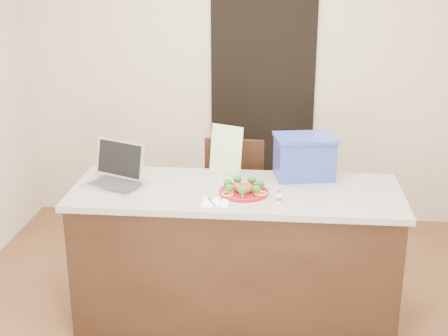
# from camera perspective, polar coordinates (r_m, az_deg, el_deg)

# --- Properties ---
(room_shell) EXTENTS (4.00, 4.00, 4.00)m
(room_shell) POSITION_cam_1_polar(r_m,az_deg,el_deg) (3.46, 0.87, 7.43)
(room_shell) COLOR white
(room_shell) RESTS_ON ground
(doorway) EXTENTS (0.90, 0.02, 2.00)m
(doorway) POSITION_cam_1_polar(r_m,az_deg,el_deg) (5.52, 3.51, 5.20)
(doorway) COLOR black
(doorway) RESTS_ON ground
(island) EXTENTS (2.06, 0.76, 0.92)m
(island) POSITION_cam_1_polar(r_m,az_deg,el_deg) (4.08, 1.07, -7.98)
(island) COLOR black
(island) RESTS_ON ground
(plate) EXTENTS (0.30, 0.30, 0.02)m
(plate) POSITION_cam_1_polar(r_m,az_deg,el_deg) (3.82, 1.81, -2.19)
(plate) COLOR maroon
(plate) RESTS_ON island
(meatballs) EXTENTS (0.12, 0.12, 0.04)m
(meatballs) POSITION_cam_1_polar(r_m,az_deg,el_deg) (3.81, 1.84, -1.81)
(meatballs) COLOR brown
(meatballs) RESTS_ON plate
(broccoli) EXTENTS (0.26, 0.25, 0.04)m
(broccoli) POSITION_cam_1_polar(r_m,az_deg,el_deg) (3.81, 1.81, -1.52)
(broccoli) COLOR #154B14
(broccoli) RESTS_ON plate
(pepper_rings) EXTENTS (0.28, 0.26, 0.01)m
(pepper_rings) POSITION_cam_1_polar(r_m,az_deg,el_deg) (3.82, 1.81, -2.04)
(pepper_rings) COLOR yellow
(pepper_rings) RESTS_ON plate
(napkin) EXTENTS (0.15, 0.15, 0.01)m
(napkin) POSITION_cam_1_polar(r_m,az_deg,el_deg) (3.69, -0.79, -3.14)
(napkin) COLOR white
(napkin) RESTS_ON island
(fork) EXTENTS (0.07, 0.16, 0.00)m
(fork) POSITION_cam_1_polar(r_m,az_deg,el_deg) (3.70, -1.08, -2.98)
(fork) COLOR #ACACB0
(fork) RESTS_ON napkin
(knife) EXTENTS (0.02, 0.18, 0.01)m
(knife) POSITION_cam_1_polar(r_m,az_deg,el_deg) (3.67, -0.35, -3.15)
(knife) COLOR white
(knife) RESTS_ON napkin
(yogurt_bottle) EXTENTS (0.03, 0.03, 0.07)m
(yogurt_bottle) POSITION_cam_1_polar(r_m,az_deg,el_deg) (3.70, 5.05, -2.71)
(yogurt_bottle) COLOR white
(yogurt_bottle) RESTS_ON island
(laptop) EXTENTS (0.45, 0.43, 0.26)m
(laptop) POSITION_cam_1_polar(r_m,az_deg,el_deg) (4.04, -9.71, -0.39)
(laptop) COLOR #BDBCC1
(laptop) RESTS_ON island
(leaflet) EXTENTS (0.23, 0.14, 0.33)m
(leaflet) POSITION_cam_1_polar(r_m,az_deg,el_deg) (4.12, 0.20, 1.66)
(leaflet) COLOR white
(leaflet) RESTS_ON island
(blue_box) EXTENTS (0.43, 0.35, 0.28)m
(blue_box) POSITION_cam_1_polar(r_m,az_deg,el_deg) (4.10, 7.36, 1.05)
(blue_box) COLOR #283B93
(blue_box) RESTS_ON island
(chair) EXTENTS (0.48, 0.48, 1.01)m
(chair) POSITION_cam_1_polar(r_m,az_deg,el_deg) (4.68, 0.82, -2.85)
(chair) COLOR #331A0F
(chair) RESTS_ON ground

